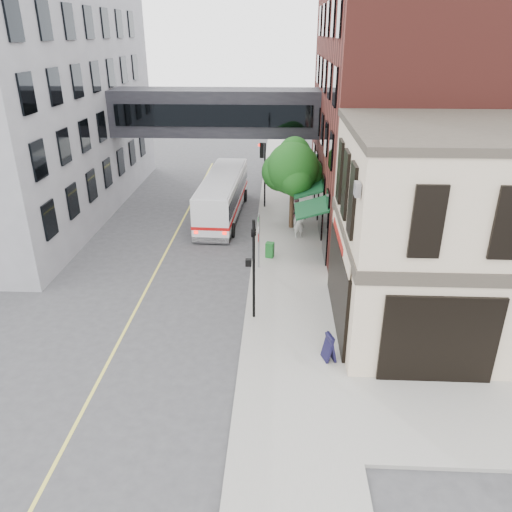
# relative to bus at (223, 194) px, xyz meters

# --- Properties ---
(ground) EXTENTS (120.00, 120.00, 0.00)m
(ground) POSITION_rel_bus_xyz_m (2.37, -15.27, -1.54)
(ground) COLOR #38383A
(ground) RESTS_ON ground
(sidewalk_main) EXTENTS (4.00, 60.00, 0.15)m
(sidewalk_main) POSITION_rel_bus_xyz_m (4.37, -1.27, -1.47)
(sidewalk_main) COLOR gray
(sidewalk_main) RESTS_ON ground
(corner_building) EXTENTS (10.19, 8.12, 8.45)m
(corner_building) POSITION_rel_bus_xyz_m (11.34, -13.27, 2.67)
(corner_building) COLOR beige
(corner_building) RESTS_ON ground
(brick_building) EXTENTS (13.76, 18.00, 14.00)m
(brick_building) POSITION_rel_bus_xyz_m (12.35, -0.27, 5.45)
(brick_building) COLOR #56201B
(brick_building) RESTS_ON ground
(skyway_bridge) EXTENTS (14.00, 3.18, 3.00)m
(skyway_bridge) POSITION_rel_bus_xyz_m (-0.63, 2.73, 4.96)
(skyway_bridge) COLOR black
(skyway_bridge) RESTS_ON ground
(traffic_signal_near) EXTENTS (0.44, 0.22, 4.60)m
(traffic_signal_near) POSITION_rel_bus_xyz_m (2.74, -13.27, 1.44)
(traffic_signal_near) COLOR black
(traffic_signal_near) RESTS_ON sidewalk_main
(traffic_signal_far) EXTENTS (0.53, 0.28, 4.50)m
(traffic_signal_far) POSITION_rel_bus_xyz_m (2.63, 1.73, 1.80)
(traffic_signal_far) COLOR black
(traffic_signal_far) RESTS_ON sidewalk_main
(street_sign_pole) EXTENTS (0.08, 0.75, 3.00)m
(street_sign_pole) POSITION_rel_bus_xyz_m (2.76, -8.27, 0.39)
(street_sign_pole) COLOR gray
(street_sign_pole) RESTS_ON sidewalk_main
(street_tree) EXTENTS (3.80, 3.20, 5.60)m
(street_tree) POSITION_rel_bus_xyz_m (4.56, -2.05, 2.37)
(street_tree) COLOR #382619
(street_tree) RESTS_ON sidewalk_main
(lane_marking) EXTENTS (0.12, 40.00, 0.01)m
(lane_marking) POSITION_rel_bus_xyz_m (-2.63, -5.27, -1.54)
(lane_marking) COLOR #D8CC4C
(lane_marking) RESTS_ON ground
(bus) EXTENTS (2.80, 10.31, 2.75)m
(bus) POSITION_rel_bus_xyz_m (0.00, 0.00, 0.00)
(bus) COLOR silver
(bus) RESTS_ON ground
(pedestrian_a) EXTENTS (0.77, 0.61, 1.86)m
(pedestrian_a) POSITION_rel_bus_xyz_m (5.00, -3.98, -0.46)
(pedestrian_a) COLOR beige
(pedestrian_a) RESTS_ON sidewalk_main
(pedestrian_b) EXTENTS (0.82, 0.66, 1.60)m
(pedestrian_b) POSITION_rel_bus_xyz_m (4.95, -1.35, -0.59)
(pedestrian_b) COLOR #CA838F
(pedestrian_b) RESTS_ON sidewalk_main
(pedestrian_c) EXTENTS (1.03, 0.67, 1.51)m
(pedestrian_c) POSITION_rel_bus_xyz_m (4.99, -2.22, -0.64)
(pedestrian_c) COLOR black
(pedestrian_c) RESTS_ON sidewalk_main
(newspaper_box) EXTENTS (0.50, 0.47, 0.85)m
(newspaper_box) POSITION_rel_bus_xyz_m (3.32, -6.92, -0.97)
(newspaper_box) COLOR #155E20
(newspaper_box) RESTS_ON sidewalk_main
(sandwich_board) EXTENTS (0.55, 0.69, 1.07)m
(sandwich_board) POSITION_rel_bus_xyz_m (5.76, -16.23, -0.86)
(sandwich_board) COLOR black
(sandwich_board) RESTS_ON sidewalk_main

